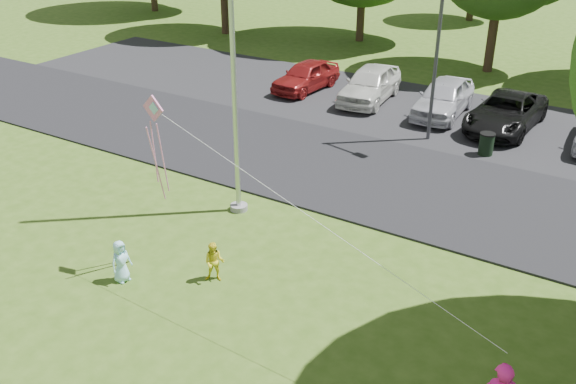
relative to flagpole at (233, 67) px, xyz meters
The scene contains 10 objects.
ground 7.39m from the flagpole, 55.01° to the right, with size 120.00×120.00×0.00m, color #345516.
park_road 6.73m from the flagpole, 48.81° to the left, with size 60.00×6.00×0.06m, color black.
parking_strip 11.82m from the flagpole, 71.57° to the left, with size 42.00×7.00×0.06m, color black.
flagpole is the anchor object (origin of this frame).
street_lamp 8.38m from the flagpole, 69.47° to the left, with size 1.77×0.58×6.38m.
trash_can 9.74m from the flagpole, 57.31° to the left, with size 0.52×0.52×0.83m.
parked_cars 11.57m from the flagpole, 71.45° to the left, with size 16.74×4.80×1.44m.
child_yellow 5.09m from the flagpole, 63.34° to the right, with size 0.49×0.38×1.01m, color yellow.
child_blue 5.66m from the flagpole, 93.47° to the right, with size 0.52×0.34×1.06m, color #A6E9FF.
kite 3.35m from the flagpole, 82.59° to the right, with size 8.65×1.53×2.67m.
Camera 1 is at (6.24, -8.02, 8.71)m, focal length 40.00 mm.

